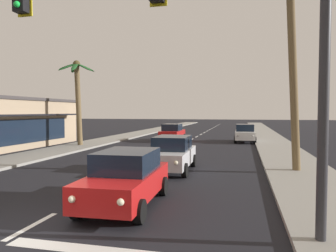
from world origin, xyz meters
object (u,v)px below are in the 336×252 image
Objects in this scene: sedan_oncoming_far at (172,132)px; palm_right_second at (291,26)px; palm_left_second at (77,90)px; sedan_parked_nearest_kerb at (245,133)px; sedan_third_in_queue at (172,153)px; sedan_lead_at_stop_bar at (126,178)px; traffic_signal_mast at (165,11)px.

palm_right_second is (8.80, -14.38, 5.96)m from sedan_oncoming_far.
palm_left_second is (-6.55, -6.36, 3.78)m from sedan_oncoming_far.
palm_left_second is (-13.41, -7.03, 3.78)m from sedan_parked_nearest_kerb.
palm_left_second is at bearing 138.23° from sedan_third_in_queue.
sedan_third_in_queue is 8.12m from palm_right_second.
sedan_parked_nearest_kerb is (3.52, 15.86, 0.00)m from sedan_third_in_queue.
sedan_third_in_queue is 15.56m from sedan_oncoming_far.
sedan_oncoming_far is at bearing -174.47° from sedan_parked_nearest_kerb.
sedan_parked_nearest_kerb is 0.44× the size of palm_right_second.
sedan_third_in_queue and sedan_oncoming_far have the same top height.
sedan_parked_nearest_kerb is at bearing 27.66° from palm_left_second.
sedan_lead_at_stop_bar and sedan_parked_nearest_kerb have the same top height.
sedan_third_in_queue is 1.00× the size of sedan_parked_nearest_kerb.
sedan_third_in_queue is at bearing -102.52° from sedan_parked_nearest_kerb.
traffic_signal_mast is 2.44× the size of sedan_lead_at_stop_bar.
palm_left_second is (-11.46, 16.62, -0.56)m from traffic_signal_mast.
sedan_oncoming_far is at bearing 102.05° from traffic_signal_mast.
traffic_signal_mast reaches higher than palm_left_second.
palm_left_second reaches higher than sedan_parked_nearest_kerb.
sedan_lead_at_stop_bar is (-1.69, 1.86, -4.35)m from traffic_signal_mast.
sedan_third_in_queue is at bearing 88.82° from sedan_lead_at_stop_bar.
traffic_signal_mast reaches higher than sedan_third_in_queue.
traffic_signal_mast reaches higher than sedan_lead_at_stop_bar.
sedan_oncoming_far is at bearing 121.45° from palm_right_second.
traffic_signal_mast is 9.58m from palm_right_second.
sedan_third_in_queue is (-1.57, 7.79, -4.35)m from traffic_signal_mast.
traffic_signal_mast is 24.13m from sedan_parked_nearest_kerb.
palm_right_second is (1.94, -15.05, 5.96)m from sedan_parked_nearest_kerb.
palm_right_second is at bearing -58.55° from sedan_oncoming_far.
sedan_third_in_queue is at bearing 101.39° from traffic_signal_mast.
palm_left_second reaches higher than sedan_lead_at_stop_bar.
sedan_lead_at_stop_bar is 1.01× the size of sedan_oncoming_far.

